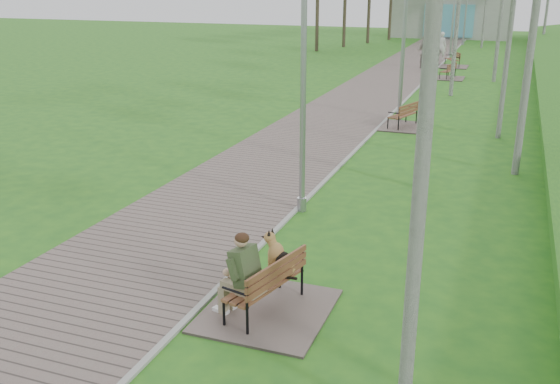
{
  "coord_description": "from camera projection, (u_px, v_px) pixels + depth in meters",
  "views": [
    {
      "loc": [
        4.05,
        -6.27,
        4.69
      ],
      "look_at": [
        0.36,
        3.63,
        1.09
      ],
      "focal_mm": 40.0,
      "sensor_mm": 36.0,
      "label": 1
    }
  ],
  "objects": [
    {
      "name": "lamp_post_second",
      "position": [
        403.0,
        44.0,
        21.16
      ],
      "size": [
        0.22,
        0.22,
        5.61
      ],
      "color": "gray",
      "rests_on": "ground"
    },
    {
      "name": "pedestrian_near",
      "position": [
        442.0,
        46.0,
        38.33
      ],
      "size": [
        0.72,
        0.6,
        1.7
      ],
      "primitive_type": "imported",
      "rotation": [
        0.0,
        0.0,
        2.79
      ],
      "color": "silver",
      "rests_on": "ground"
    },
    {
      "name": "building_north",
      "position": [
        452.0,
        13.0,
        53.47
      ],
      "size": [
        10.0,
        5.2,
        4.0
      ],
      "color": "#9E9E99",
      "rests_on": "ground"
    },
    {
      "name": "bench_far",
      "position": [
        452.0,
        64.0,
        35.42
      ],
      "size": [
        1.68,
        1.87,
        1.03
      ],
      "color": "#75665F",
      "rests_on": "ground"
    },
    {
      "name": "bench_second",
      "position": [
        402.0,
        122.0,
        20.89
      ],
      "size": [
        1.65,
        1.84,
        1.01
      ],
      "color": "#75665F",
      "rests_on": "ground"
    },
    {
      "name": "walkway",
      "position": [
        375.0,
        89.0,
        28.05
      ],
      "size": [
        3.5,
        67.0,
        0.04
      ],
      "primitive_type": "cube",
      "color": "#75665F",
      "rests_on": "ground"
    },
    {
      "name": "lamp_post_third",
      "position": [
        453.0,
        15.0,
        39.18
      ],
      "size": [
        0.22,
        0.22,
        5.59
      ],
      "color": "gray",
      "rests_on": "ground"
    },
    {
      "name": "lamp_post_far",
      "position": [
        466.0,
        10.0,
        46.72
      ],
      "size": [
        0.21,
        0.21,
        5.5
      ],
      "color": "gray",
      "rests_on": "ground"
    },
    {
      "name": "lamp_post_near",
      "position": [
        303.0,
        99.0,
        12.58
      ],
      "size": [
        0.2,
        0.2,
        5.16
      ],
      "color": "gray",
      "rests_on": "ground"
    },
    {
      "name": "kerb",
      "position": [
        414.0,
        92.0,
        27.47
      ],
      "size": [
        0.1,
        67.0,
        0.05
      ],
      "primitive_type": "cube",
      "color": "#999993",
      "rests_on": "ground"
    },
    {
      "name": "ground",
      "position": [
        161.0,
        347.0,
        8.41
      ],
      "size": [
        120.0,
        120.0,
        0.0
      ],
      "primitive_type": "plane",
      "color": "#266320",
      "rests_on": "ground"
    },
    {
      "name": "pedestrian_far",
      "position": [
        425.0,
        51.0,
        34.44
      ],
      "size": [
        1.14,
        1.02,
        1.95
      ],
      "primitive_type": "imported",
      "rotation": [
        0.0,
        0.0,
        2.78
      ],
      "color": "gray",
      "rests_on": "ground"
    },
    {
      "name": "bench_third",
      "position": [
        448.0,
        75.0,
        31.21
      ],
      "size": [
        1.53,
        1.7,
        0.94
      ],
      "color": "#75665F",
      "rests_on": "ground"
    },
    {
      "name": "bench_main",
      "position": [
        260.0,
        286.0,
        9.14
      ],
      "size": [
        1.79,
        1.98,
        1.56
      ],
      "color": "#75665F",
      "rests_on": "ground"
    }
  ]
}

